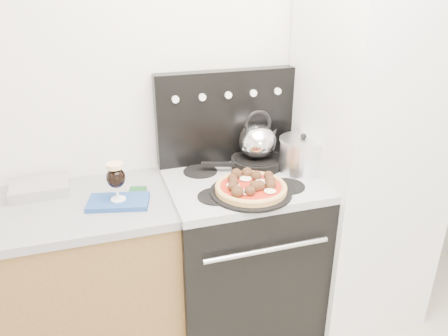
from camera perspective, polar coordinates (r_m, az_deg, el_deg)
name	(u,v)px	position (r m, az deg, el deg)	size (l,w,h in m)	color
room_shell	(318,203)	(1.33, 12.18, -4.45)	(3.52, 3.01, 2.52)	#BEB69F
base_cabinet	(27,296)	(2.43, -24.39, -15.00)	(1.45, 0.60, 0.86)	brown
countertop	(8,216)	(2.19, -26.36, -5.69)	(1.48, 0.63, 0.04)	gray
stove_body	(240,257)	(2.47, 2.16, -11.56)	(0.76, 0.65, 0.88)	black
cooktop	(242,182)	(2.24, 2.34, -1.90)	(0.76, 0.65, 0.04)	#ADADB2
backguard	(226,117)	(2.38, 0.20, 6.73)	(0.76, 0.08, 0.50)	black
fridge	(364,159)	(2.50, 17.82, 1.08)	(0.64, 0.68, 1.90)	silver
foil_sheet	(40,188)	(2.30, -22.91, -2.41)	(0.27, 0.20, 0.05)	white
oven_mitt	(119,202)	(2.08, -13.61, -4.34)	(0.28, 0.16, 0.02)	navy
beer_glass	(116,182)	(2.03, -13.89, -1.73)	(0.09, 0.09, 0.19)	black
pizza_pan	(251,192)	(2.08, 3.53, -3.14)	(0.39, 0.39, 0.01)	black
pizza	(251,186)	(2.07, 3.55, -2.39)	(0.34, 0.34, 0.05)	gold
skillet	(257,162)	(2.37, 4.29, 0.79)	(0.28, 0.28, 0.05)	black
tea_kettle	(257,139)	(2.32, 4.39, 3.86)	(0.20, 0.20, 0.22)	silver
stock_pot	(302,156)	(2.32, 10.16, 1.60)	(0.24, 0.24, 0.17)	silver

